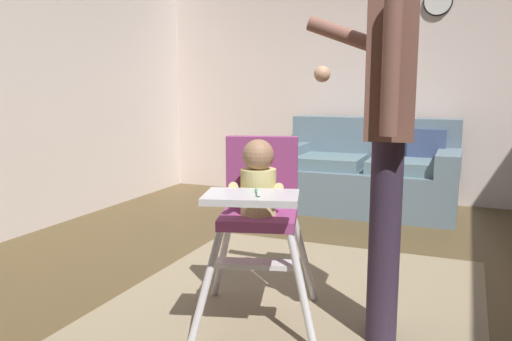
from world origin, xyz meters
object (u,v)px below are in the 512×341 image
Objects in this scene: high_chair at (259,197)px; adult_standing at (388,130)px; couch at (369,175)px; wall_clock at (438,1)px.

adult_standing is (0.59, 0.07, 0.34)m from high_chair.
adult_standing is (0.52, -2.54, 0.63)m from couch.
adult_standing is at bearing 11.53° from couch.
couch is 1.78× the size of high_chair.
wall_clock is at bearing 153.67° from high_chair.
wall_clock is at bearing 133.01° from couch.
adult_standing is at bearing -89.87° from wall_clock.
high_chair is 0.54× the size of adult_standing.
wall_clock is (0.58, 3.09, 1.32)m from high_chair.
couch is 6.06× the size of wall_clock.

